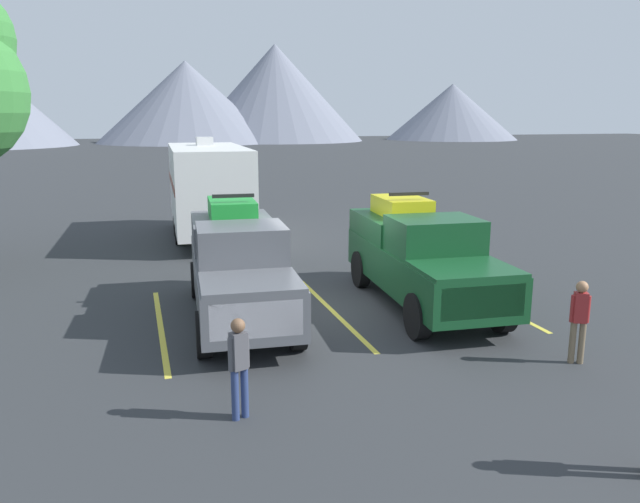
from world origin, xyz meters
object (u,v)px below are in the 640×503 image
(person_a, at_px, (239,362))
(pickup_truck_b, at_px, (420,254))
(camper_trailer_a, at_px, (208,186))
(person_b, at_px, (579,316))
(pickup_truck_a, at_px, (238,263))

(person_a, bearing_deg, pickup_truck_b, 41.40)
(person_a, bearing_deg, camper_trailer_a, 84.81)
(person_a, distance_m, person_b, 6.21)
(pickup_truck_a, height_order, person_b, pickup_truck_a)
(pickup_truck_b, relative_size, camper_trailer_a, 0.73)
(pickup_truck_a, bearing_deg, person_a, -99.51)
(pickup_truck_b, xyz_separation_m, camper_trailer_a, (-3.80, 9.59, 0.72))
(pickup_truck_a, distance_m, camper_trailer_a, 9.34)
(camper_trailer_a, distance_m, person_a, 14.17)
(camper_trailer_a, relative_size, person_b, 5.31)
(camper_trailer_a, xyz_separation_m, person_a, (-1.28, -14.07, -1.03))
(camper_trailer_a, bearing_deg, pickup_truck_b, -68.40)
(pickup_truck_a, height_order, camper_trailer_a, camper_trailer_a)
(pickup_truck_a, bearing_deg, person_b, -39.51)
(camper_trailer_a, bearing_deg, pickup_truck_a, -92.94)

